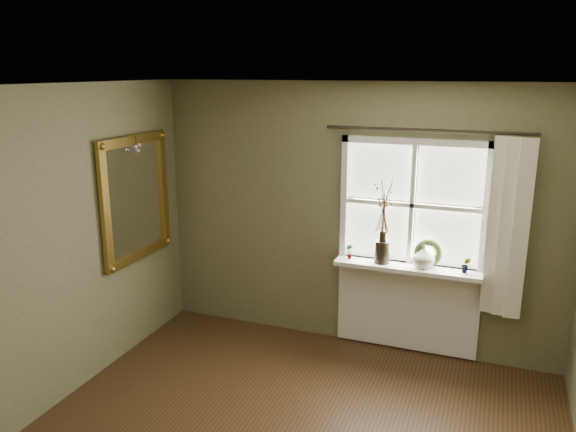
{
  "coord_description": "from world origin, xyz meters",
  "views": [
    {
      "loc": [
        1.27,
        -2.91,
        2.71
      ],
      "look_at": [
        -0.43,
        1.55,
        1.45
      ],
      "focal_mm": 35.0,
      "sensor_mm": 36.0,
      "label": 1
    }
  ],
  "objects_px": {
    "dark_jug": "(382,252)",
    "cream_vase": "(423,256)",
    "gilt_mirror": "(136,198)",
    "wreath": "(428,256)"
  },
  "relations": [
    {
      "from": "cream_vase",
      "to": "dark_jug",
      "type": "bearing_deg",
      "value": 180.0
    },
    {
      "from": "dark_jug",
      "to": "wreath",
      "type": "xyz_separation_m",
      "value": [
        0.42,
        0.04,
        -0.01
      ]
    },
    {
      "from": "wreath",
      "to": "gilt_mirror",
      "type": "height_order",
      "value": "gilt_mirror"
    },
    {
      "from": "cream_vase",
      "to": "wreath",
      "type": "xyz_separation_m",
      "value": [
        0.04,
        0.04,
        -0.01
      ]
    },
    {
      "from": "dark_jug",
      "to": "gilt_mirror",
      "type": "distance_m",
      "value": 2.41
    },
    {
      "from": "dark_jug",
      "to": "cream_vase",
      "type": "height_order",
      "value": "cream_vase"
    },
    {
      "from": "cream_vase",
      "to": "gilt_mirror",
      "type": "relative_size",
      "value": 0.18
    },
    {
      "from": "dark_jug",
      "to": "gilt_mirror",
      "type": "relative_size",
      "value": 0.18
    },
    {
      "from": "dark_jug",
      "to": "wreath",
      "type": "bearing_deg",
      "value": 5.45
    },
    {
      "from": "wreath",
      "to": "dark_jug",
      "type": "bearing_deg",
      "value": 161.9
    }
  ]
}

